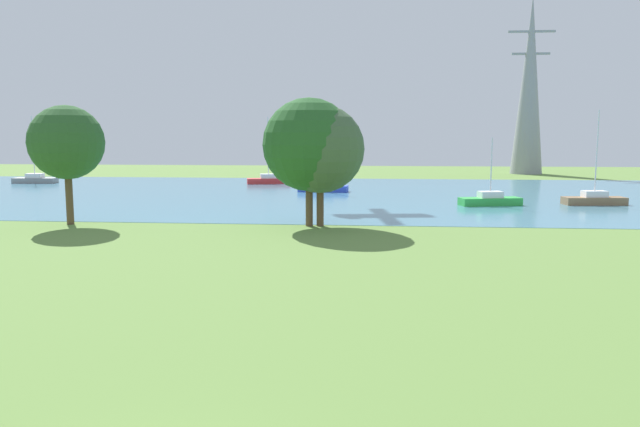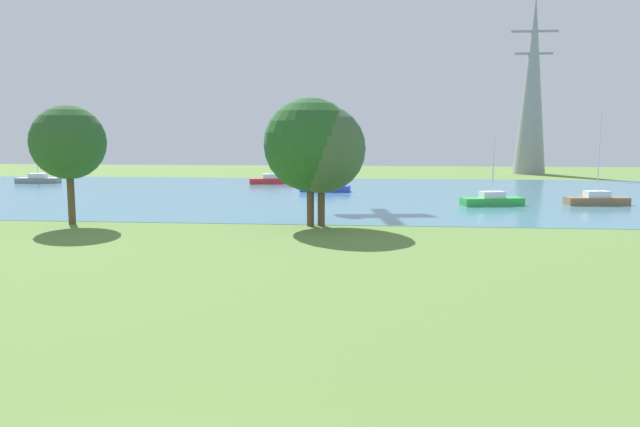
{
  "view_description": "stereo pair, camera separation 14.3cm",
  "coord_description": "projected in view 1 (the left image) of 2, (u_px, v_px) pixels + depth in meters",
  "views": [
    {
      "loc": [
        3.77,
        -7.42,
        5.58
      ],
      "look_at": [
        1.5,
        17.35,
        2.37
      ],
      "focal_mm": 34.55,
      "sensor_mm": 36.0,
      "label": 1
    },
    {
      "loc": [
        3.91,
        -7.41,
        5.58
      ],
      "look_at": [
        1.5,
        17.35,
        2.37
      ],
      "focal_mm": 34.55,
      "sensor_mm": 36.0,
      "label": 2
    }
  ],
  "objects": [
    {
      "name": "sailboat_blue",
      "position": [
        323.0,
        187.0,
        59.88
      ],
      "size": [
        4.9,
        1.87,
        6.78
      ],
      "color": "blue",
      "rests_on": "water_surface"
    },
    {
      "name": "sailboat_green",
      "position": [
        490.0,
        200.0,
        48.41
      ],
      "size": [
        5.02,
        2.64,
        5.3
      ],
      "color": "green",
      "rests_on": "water_surface"
    },
    {
      "name": "electricity_pylon",
      "position": [
        529.0,
        86.0,
        85.88
      ],
      "size": [
        6.4,
        4.4,
        24.58
      ],
      "color": "gray",
      "rests_on": "ground"
    },
    {
      "name": "ground_plane",
      "position": [
        298.0,
        249.0,
        30.11
      ],
      "size": [
        160.0,
        160.0,
        0.0
      ],
      "primitive_type": "plane",
      "color": "olive"
    },
    {
      "name": "water_surface",
      "position": [
        336.0,
        194.0,
        57.77
      ],
      "size": [
        140.0,
        40.0,
        0.02
      ],
      "primitive_type": "cube",
      "color": "teal",
      "rests_on": "ground"
    },
    {
      "name": "sailboat_brown",
      "position": [
        594.0,
        199.0,
        48.85
      ],
      "size": [
        4.94,
        2.04,
        7.44
      ],
      "color": "brown",
      "rests_on": "water_surface"
    },
    {
      "name": "tree_west_far",
      "position": [
        320.0,
        149.0,
        37.04
      ],
      "size": [
        5.35,
        5.35,
        7.38
      ],
      "color": "brown",
      "rests_on": "ground"
    },
    {
      "name": "sailboat_gray",
      "position": [
        35.0,
        179.0,
        70.34
      ],
      "size": [
        4.89,
        1.81,
        7.58
      ],
      "color": "gray",
      "rests_on": "water_surface"
    },
    {
      "name": "tree_east_far",
      "position": [
        309.0,
        145.0,
        37.0
      ],
      "size": [
        5.62,
        5.62,
        7.76
      ],
      "color": "brown",
      "rests_on": "ground"
    },
    {
      "name": "tree_mid_shore",
      "position": [
        66.0,
        143.0,
        37.72
      ],
      "size": [
        4.55,
        4.55,
        7.36
      ],
      "color": "brown",
      "rests_on": "ground"
    },
    {
      "name": "sailboat_red",
      "position": [
        268.0,
        180.0,
        69.62
      ],
      "size": [
        5.02,
        2.67,
        7.45
      ],
      "color": "red",
      "rests_on": "water_surface"
    }
  ]
}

